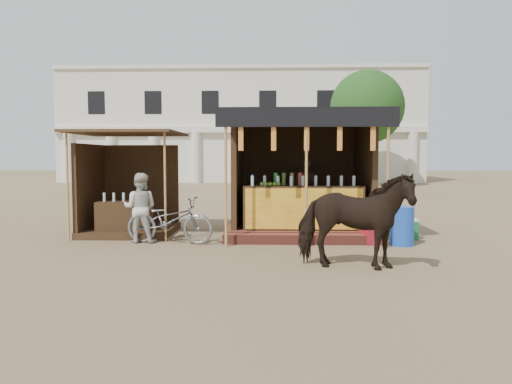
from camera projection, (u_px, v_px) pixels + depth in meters
name	position (u px, v px, depth m)	size (l,w,h in m)	color
ground	(253.00, 263.00, 8.45)	(120.00, 120.00, 0.00)	#846B4C
main_stall	(301.00, 190.00, 11.70)	(3.60, 3.61, 2.78)	brown
secondary_stall	(124.00, 197.00, 11.72)	(2.40, 2.40, 2.38)	#3D2916
cow	(354.00, 221.00, 7.95)	(0.84, 1.85, 1.56)	black
motorbike	(170.00, 220.00, 10.37)	(0.65, 1.86, 0.98)	gray
bystander	(140.00, 208.00, 10.48)	(0.71, 0.56, 1.47)	beige
blue_barrel	(402.00, 226.00, 10.14)	(0.47, 0.47, 0.80)	blue
red_crate	(373.00, 236.00, 10.36)	(0.43, 0.44, 0.34)	maroon
cooler	(401.00, 229.00, 10.93)	(0.71, 0.55, 0.46)	#186C3C
background_building	(242.00, 129.00, 38.10)	(26.00, 7.45, 8.18)	silver
tree	(363.00, 110.00, 30.02)	(4.50, 4.40, 7.00)	#382314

